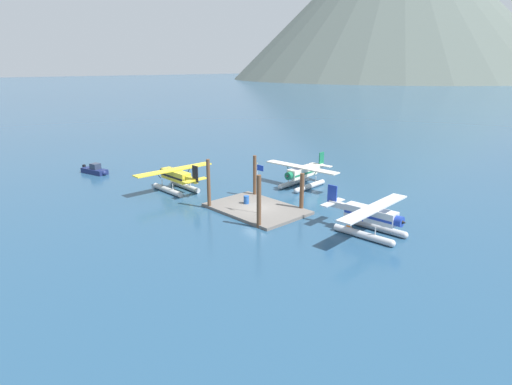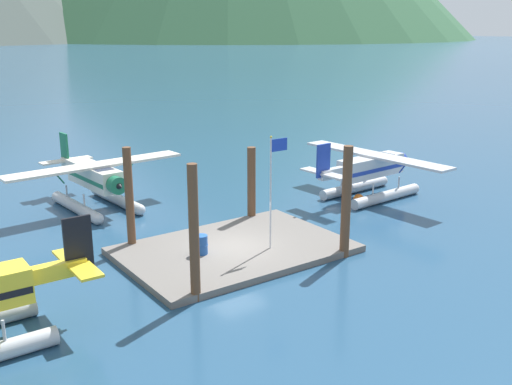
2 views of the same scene
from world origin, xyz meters
name	(u,v)px [view 1 (image 1 of 2)]	position (x,y,z in m)	size (l,w,h in m)	color
ground_plane	(256,210)	(0.00, 0.00, 0.00)	(1200.00, 1200.00, 0.00)	navy
dock_platform	(256,209)	(0.00, 0.00, 0.15)	(10.20, 6.91, 0.30)	#66605B
piling_near_left	(209,184)	(-3.93, -3.27, 2.69)	(0.39, 0.39, 5.39)	brown
piling_near_right	(259,202)	(3.84, -3.30, 2.57)	(0.43, 0.43, 5.15)	brown
piling_far_left	(255,176)	(-3.67, 3.20, 2.45)	(0.39, 0.39, 4.91)	brown
piling_far_right	(302,192)	(3.36, 3.38, 2.03)	(0.45, 0.45, 4.05)	brown
flagpole	(258,182)	(1.40, -1.10, 3.61)	(0.95, 0.10, 5.24)	silver
fuel_drum	(246,200)	(-1.70, 0.10, 0.74)	(0.62, 0.62, 0.88)	#1E4C99
mooring_buoy	(349,228)	(10.23, 2.13, 0.32)	(0.65, 0.65, 0.65)	orange
seaplane_yellow_port_aft	(176,178)	(-12.11, -2.13, 1.58)	(7.98, 10.41, 3.84)	#B7BABF
seaplane_silver_stbd_fwd	(371,218)	(11.97, 2.90, 1.58)	(7.97, 10.47, 3.84)	#B7BABF
seaplane_cream_bow_left	(302,175)	(-2.63, 10.41, 1.58)	(10.47, 7.97, 3.84)	#B7BABF
boat_navy_open_sw	(95,170)	(-27.28, -5.82, 0.49)	(4.80, 2.48, 1.50)	navy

